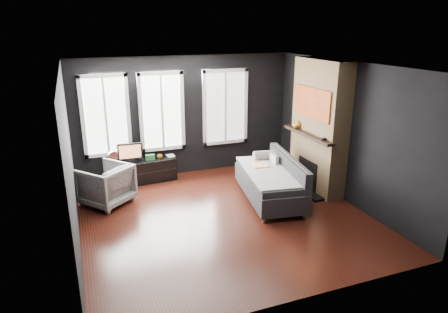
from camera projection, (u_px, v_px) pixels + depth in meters
name	position (u px, v px, depth m)	size (l,w,h in m)	color
floor	(225.00, 216.00, 7.28)	(5.00, 5.00, 0.00)	black
ceiling	(225.00, 66.00, 6.43)	(5.00, 5.00, 0.00)	white
wall_back	(186.00, 116.00, 9.07)	(5.00, 0.02, 2.70)	black
wall_left	(70.00, 163.00, 6.01)	(0.02, 5.00, 2.70)	black
wall_right	(346.00, 132.00, 7.70)	(0.02, 5.00, 2.70)	black
windows	(164.00, 71.00, 8.56)	(4.00, 0.16, 1.76)	white
fireplace	(319.00, 126.00, 8.16)	(0.70, 1.62, 2.70)	#93724C
sofa	(269.00, 179.00, 7.87)	(1.03, 2.05, 0.88)	black
stripe_pillow	(274.00, 162.00, 8.25)	(0.08, 0.32, 0.32)	gray
armchair	(105.00, 183.00, 7.68)	(0.84, 0.79, 0.87)	silver
media_console	(143.00, 171.00, 8.82)	(1.45, 0.45, 0.50)	black
monitor	(130.00, 151.00, 8.58)	(0.53, 0.11, 0.48)	black
desk_fan	(113.00, 158.00, 8.41)	(0.23, 0.23, 0.32)	#989898
mug	(160.00, 156.00, 8.89)	(0.11, 0.09, 0.11)	orange
book	(167.00, 152.00, 8.98)	(0.17, 0.02, 0.23)	#A79786
storage_box	(150.00, 157.00, 8.79)	(0.20, 0.13, 0.11)	#246631
mantel_vase	(297.00, 124.00, 8.49)	(0.18, 0.19, 0.18)	gold
mantel_clock	(324.00, 139.00, 7.62)	(0.11, 0.11, 0.04)	black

